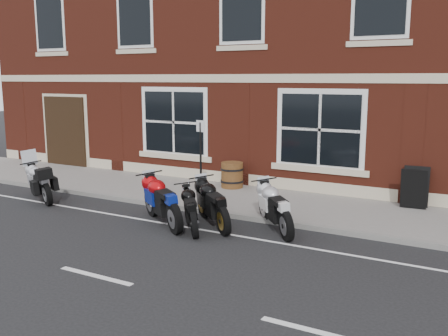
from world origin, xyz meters
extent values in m
plane|color=black|center=(0.00, 0.00, 0.00)|extent=(80.00, 80.00, 0.00)
cube|color=slate|center=(0.00, 3.00, 0.06)|extent=(30.00, 3.00, 0.12)
cube|color=slate|center=(0.00, 1.42, 0.06)|extent=(30.00, 0.16, 0.12)
cube|color=#602114|center=(0.00, 10.50, 6.00)|extent=(24.00, 12.00, 12.00)
cylinder|color=black|center=(-5.87, 0.73, 0.32)|extent=(0.63, 0.41, 0.64)
cylinder|color=black|center=(-4.58, 0.07, 0.32)|extent=(0.63, 0.41, 0.64)
cube|color=black|center=(-5.27, 0.42, 0.66)|extent=(0.82, 0.58, 0.22)
ellipsoid|color=#BBBBC0|center=(-5.41, 0.49, 0.78)|extent=(0.66, 0.58, 0.32)
cube|color=black|center=(-4.92, 0.24, 0.74)|extent=(0.61, 0.48, 0.10)
cube|color=silver|center=(-5.85, 0.72, 1.15)|extent=(0.23, 0.39, 0.45)
cylinder|color=black|center=(-1.46, 0.60, 0.36)|extent=(0.67, 0.53, 0.71)
cylinder|color=black|center=(-0.14, -0.32, 0.36)|extent=(0.67, 0.53, 0.71)
cube|color=black|center=(-0.85, 0.17, 0.74)|extent=(0.89, 0.73, 0.25)
ellipsoid|color=#AF070B|center=(-0.98, 0.27, 0.87)|extent=(0.74, 0.69, 0.36)
cube|color=black|center=(-0.48, -0.08, 0.83)|extent=(0.67, 0.59, 0.11)
cylinder|color=black|center=(-0.27, 1.13, 0.33)|extent=(0.59, 0.55, 0.67)
cylinder|color=black|center=(0.86, 0.11, 0.33)|extent=(0.59, 0.55, 0.67)
cube|color=black|center=(0.25, 0.65, 0.69)|extent=(0.79, 0.75, 0.23)
ellipsoid|color=black|center=(0.14, 0.76, 0.82)|extent=(0.69, 0.67, 0.33)
cube|color=black|center=(0.56, 0.37, 0.77)|extent=(0.61, 0.59, 0.10)
cylinder|color=black|center=(1.21, 1.57, 0.33)|extent=(0.54, 0.59, 0.67)
cylinder|color=black|center=(2.20, 0.43, 0.33)|extent=(0.54, 0.59, 0.67)
cube|color=black|center=(1.67, 1.04, 0.69)|extent=(0.74, 0.79, 0.23)
ellipsoid|color=silver|center=(1.57, 1.16, 0.81)|extent=(0.67, 0.69, 0.33)
cube|color=black|center=(1.95, 0.73, 0.77)|extent=(0.58, 0.61, 0.10)
cylinder|color=black|center=(-0.45, 0.72, 0.30)|extent=(0.47, 0.55, 0.61)
cylinder|color=black|center=(0.40, -0.37, 0.30)|extent=(0.47, 0.55, 0.61)
cube|color=black|center=(-0.06, 0.21, 0.63)|extent=(0.65, 0.74, 0.21)
ellipsoid|color=black|center=(-0.14, 0.32, 0.74)|extent=(0.60, 0.63, 0.30)
cube|color=black|center=(0.18, -0.09, 0.70)|extent=(0.51, 0.56, 0.09)
cylinder|color=#523D16|center=(-1.05, 4.01, 0.51)|extent=(0.66, 0.66, 0.77)
cylinder|color=black|center=(-1.05, 4.01, 0.32)|extent=(0.70, 0.70, 0.06)
cylinder|color=black|center=(-1.05, 4.01, 0.69)|extent=(0.70, 0.70, 0.06)
cylinder|color=black|center=(-1.05, 2.20, 1.18)|extent=(0.06, 0.06, 2.12)
cube|color=silver|center=(-1.05, 2.20, 2.15)|extent=(0.30, 0.11, 0.31)
camera|label=1|loc=(5.96, -9.11, 3.41)|focal=40.00mm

